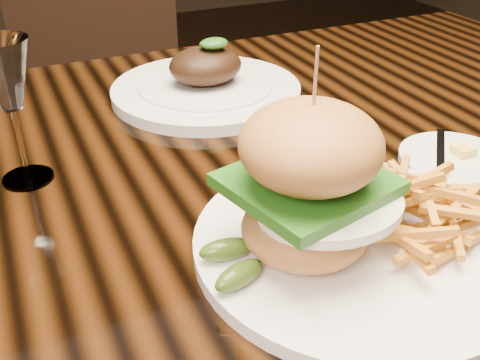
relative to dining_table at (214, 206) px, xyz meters
name	(u,v)px	position (x,y,z in m)	size (l,w,h in m)	color
dining_table	(214,206)	(0.00, 0.00, 0.00)	(1.60, 0.90, 0.75)	black
burger_plate	(350,207)	(0.05, -0.24, 0.13)	(0.33, 0.33, 0.22)	white
side_saucer	(456,159)	(0.28, -0.14, 0.08)	(0.14, 0.14, 0.02)	white
ramekin	(283,162)	(0.06, -0.08, 0.09)	(0.08, 0.08, 0.04)	white
wine_glass	(6,80)	(-0.22, 0.04, 0.20)	(0.06, 0.06, 0.17)	white
far_dish	(206,85)	(0.07, 0.20, 0.10)	(0.30, 0.30, 0.10)	white
chair_far	(102,81)	(0.03, 0.89, -0.13)	(0.53, 0.54, 0.95)	black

